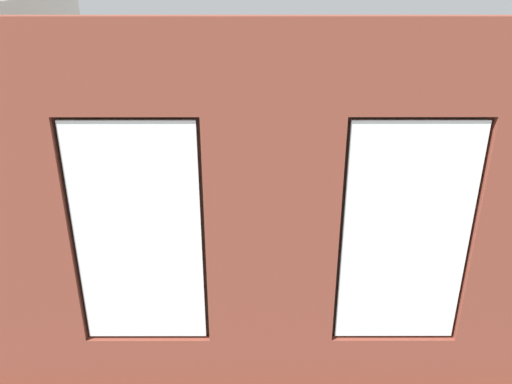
# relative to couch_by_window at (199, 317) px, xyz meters

# --- Properties ---
(ground_plane) EXTENTS (6.89, 6.40, 0.10)m
(ground_plane) POSITION_rel_couch_by_window_xyz_m (-0.69, -2.17, -0.38)
(ground_plane) COLOR brown
(brick_wall_with_windows) EXTENTS (6.29, 0.30, 3.22)m
(brick_wall_with_windows) POSITION_rel_couch_by_window_xyz_m (-0.69, 0.65, 1.27)
(brick_wall_with_windows) COLOR brown
(brick_wall_with_windows) RESTS_ON ground_plane
(white_wall_right) EXTENTS (0.10, 5.40, 3.22)m
(white_wall_right) POSITION_rel_couch_by_window_xyz_m (2.40, -1.97, 1.28)
(white_wall_right) COLOR silver
(white_wall_right) RESTS_ON ground_plane
(couch_by_window) EXTENTS (1.77, 0.87, 0.80)m
(couch_by_window) POSITION_rel_couch_by_window_xyz_m (0.00, 0.00, 0.00)
(couch_by_window) COLOR black
(couch_by_window) RESTS_ON ground_plane
(couch_left) EXTENTS (0.97, 1.85, 0.80)m
(couch_left) POSITION_rel_couch_by_window_xyz_m (-3.14, -1.60, -0.00)
(couch_left) COLOR black
(couch_left) RESTS_ON ground_plane
(coffee_table) EXTENTS (1.38, 0.76, 0.44)m
(coffee_table) POSITION_rel_couch_by_window_xyz_m (-0.30, -2.03, 0.05)
(coffee_table) COLOR #A87547
(coffee_table) RESTS_ON ground_plane
(cup_ceramic) EXTENTS (0.09, 0.09, 0.11)m
(cup_ceramic) POSITION_rel_couch_by_window_xyz_m (-0.12, -2.12, 0.16)
(cup_ceramic) COLOR silver
(cup_ceramic) RESTS_ON coffee_table
(table_plant_small) EXTENTS (0.15, 0.15, 0.26)m
(table_plant_small) POSITION_rel_couch_by_window_xyz_m (-0.40, -1.91, 0.25)
(table_plant_small) COLOR #9E5638
(table_plant_small) RESTS_ON coffee_table
(remote_gray) EXTENTS (0.18, 0.09, 0.02)m
(remote_gray) POSITION_rel_couch_by_window_xyz_m (-0.30, -2.03, 0.12)
(remote_gray) COLOR #59595B
(remote_gray) RESTS_ON coffee_table
(remote_silver) EXTENTS (0.18, 0.12, 0.02)m
(remote_silver) POSITION_rel_couch_by_window_xyz_m (0.12, -1.91, 0.12)
(remote_silver) COLOR #B2B2B7
(remote_silver) RESTS_ON coffee_table
(media_console) EXTENTS (1.22, 0.42, 0.60)m
(media_console) POSITION_rel_couch_by_window_xyz_m (2.10, -2.69, -0.03)
(media_console) COLOR black
(media_console) RESTS_ON ground_plane
(tv_flatscreen) EXTENTS (1.18, 0.20, 0.84)m
(tv_flatscreen) POSITION_rel_couch_by_window_xyz_m (2.10, -2.70, 0.69)
(tv_flatscreen) COLOR black
(tv_flatscreen) RESTS_ON media_console
(papasan_chair) EXTENTS (1.12, 1.12, 0.70)m
(papasan_chair) POSITION_rel_couch_by_window_xyz_m (-0.57, -4.13, 0.12)
(papasan_chair) COLOR olive
(papasan_chair) RESTS_ON ground_plane
(potted_plant_by_left_couch) EXTENTS (0.50, 0.50, 0.84)m
(potted_plant_by_left_couch) POSITION_rel_couch_by_window_xyz_m (-2.74, -2.96, 0.24)
(potted_plant_by_left_couch) COLOR gray
(potted_plant_by_left_couch) RESTS_ON ground_plane
(potted_plant_corner_near_left) EXTENTS (0.71, 0.64, 1.36)m
(potted_plant_corner_near_left) POSITION_rel_couch_by_window_xyz_m (-3.29, -4.38, 0.27)
(potted_plant_corner_near_left) COLOR #47423D
(potted_plant_corner_near_left) RESTS_ON ground_plane
(potted_plant_between_couches) EXTENTS (0.84, 0.84, 1.13)m
(potted_plant_between_couches) POSITION_rel_couch_by_window_xyz_m (-1.33, -0.03, 0.40)
(potted_plant_between_couches) COLOR #9E5638
(potted_plant_between_couches) RESTS_ON ground_plane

